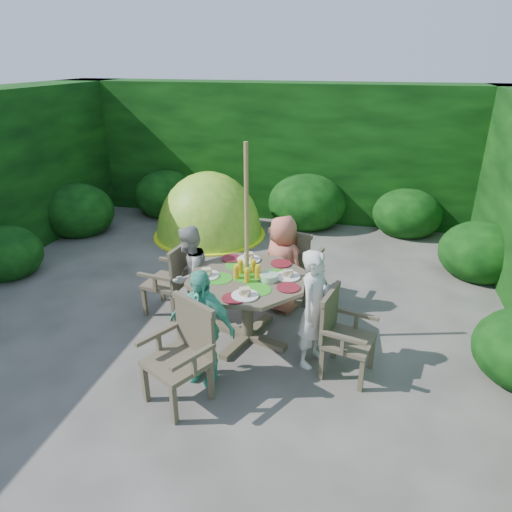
% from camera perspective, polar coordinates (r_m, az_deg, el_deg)
% --- Properties ---
extents(ground, '(60.00, 60.00, 0.00)m').
position_cam_1_polar(ground, '(5.87, -4.28, -6.40)').
color(ground, '#43403B').
rests_on(ground, ground).
extents(hedge_enclosure, '(9.00, 9.00, 2.50)m').
position_cam_1_polar(hedge_enclosure, '(6.58, -1.03, 8.85)').
color(hedge_enclosure, black).
rests_on(hedge_enclosure, ground).
extents(patio_table, '(1.69, 1.69, 0.93)m').
position_cam_1_polar(patio_table, '(4.93, -1.06, -3.90)').
color(patio_table, '#41392A').
rests_on(patio_table, ground).
extents(parasol_pole, '(0.06, 0.06, 2.20)m').
position_cam_1_polar(parasol_pole, '(4.74, -1.15, 0.87)').
color(parasol_pole, olive).
rests_on(parasol_pole, ground).
extents(garden_chair_right, '(0.56, 0.60, 0.85)m').
position_cam_1_polar(garden_chair_right, '(4.60, 10.68, -9.44)').
color(garden_chair_right, '#41392A').
rests_on(garden_chair_right, ground).
extents(garden_chair_left, '(0.53, 0.58, 0.87)m').
position_cam_1_polar(garden_chair_left, '(5.63, -10.51, -2.73)').
color(garden_chair_left, '#41392A').
rests_on(garden_chair_left, ground).
extents(garden_chair_back, '(0.68, 0.63, 0.96)m').
position_cam_1_polar(garden_chair_back, '(5.84, 4.76, -0.89)').
color(garden_chair_back, '#41392A').
rests_on(garden_chair_back, ground).
extents(garden_chair_front, '(0.72, 0.69, 0.92)m').
position_cam_1_polar(garden_chair_front, '(4.26, -9.10, -11.75)').
color(garden_chair_front, '#41392A').
rests_on(garden_chair_front, ground).
extents(child_right, '(0.45, 0.54, 1.26)m').
position_cam_1_polar(child_right, '(4.61, 7.34, -6.59)').
color(child_right, silver).
rests_on(child_right, ground).
extents(child_left, '(0.56, 0.66, 1.19)m').
position_cam_1_polar(child_left, '(5.39, -8.29, -2.36)').
color(child_left, '#9D9D98').
rests_on(child_left, ground).
extents(child_back, '(0.71, 0.63, 1.22)m').
position_cam_1_polar(child_back, '(5.57, 3.35, -1.03)').
color(child_back, '#D77059').
rests_on(child_back, ground).
extents(child_front, '(0.73, 0.40, 1.18)m').
position_cam_1_polar(child_front, '(4.40, -6.81, -8.74)').
color(child_front, '#55C6A5').
rests_on(child_front, ground).
extents(dome_tent, '(1.98, 1.98, 2.26)m').
position_cam_1_polar(dome_tent, '(8.21, -5.82, 2.63)').
color(dome_tent, '#62BC24').
rests_on(dome_tent, ground).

